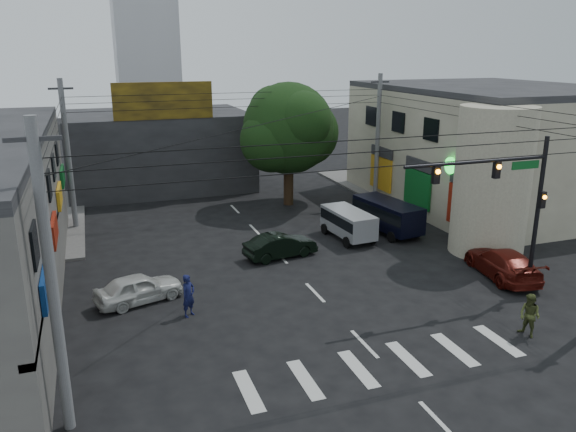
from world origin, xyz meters
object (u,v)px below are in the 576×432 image
utility_pole_near_left (52,284)px  utility_pole_far_right (378,139)px  pedestrian_olive (530,316)px  dark_sedan (280,246)px  navy_van (387,217)px  street_tree (288,129)px  maroon_sedan (502,263)px  traffic_gantry (510,193)px  utility_pole_far_left (68,156)px  traffic_officer (188,296)px  white_compact (139,288)px  silver_minivan (348,225)px

utility_pole_near_left → utility_pole_far_right: 29.35m
utility_pole_far_right → pedestrian_olive: 21.30m
dark_sedan → navy_van: navy_van is taller
street_tree → utility_pole_far_right: size_ratio=0.95×
street_tree → maroon_sedan: size_ratio=1.68×
utility_pole_far_right → pedestrian_olive: bearing=-101.5°
traffic_gantry → utility_pole_far_left: (-18.32, 17.00, -0.23)m
utility_pole_near_left → pedestrian_olive: 17.22m
maroon_sedan → navy_van: 8.34m
street_tree → traffic_gantry: bearing=-78.0°
street_tree → utility_pole_near_left: utility_pole_near_left is taller
street_tree → traffic_officer: street_tree is taller
dark_sedan → maroon_sedan: maroon_sedan is taller
utility_pole_near_left → white_compact: utility_pole_near_left is taller
utility_pole_far_left → maroon_sedan: (19.92, -15.26, -3.89)m
traffic_officer → navy_van: bearing=-9.4°
maroon_sedan → silver_minivan: silver_minivan is taller
traffic_gantry → utility_pole_far_left: utility_pole_far_left is taller
street_tree → silver_minivan: street_tree is taller
street_tree → pedestrian_olive: bearing=-83.9°
navy_van → traffic_officer: bearing=109.7°
traffic_gantry → utility_pole_far_right: utility_pole_far_right is taller
pedestrian_olive → white_compact: bearing=-134.2°
utility_pole_far_right → maroon_sedan: bearing=-94.1°
white_compact → dark_sedan: bearing=-84.0°
white_compact → pedestrian_olive: bearing=-137.2°
traffic_gantry → pedestrian_olive: 5.52m
street_tree → navy_van: street_tree is taller
navy_van → traffic_officer: (-13.42, -7.26, -0.05)m
utility_pole_near_left → maroon_sedan: 20.96m
utility_pole_far_right → dark_sedan: size_ratio=2.22×
utility_pole_near_left → silver_minivan: (15.25, 13.02, -3.74)m
utility_pole_far_right → dark_sedan: bearing=-139.3°
maroon_sedan → traffic_gantry: bearing=57.1°
white_compact → traffic_officer: size_ratio=2.23×
silver_minivan → traffic_officer: size_ratio=2.23×
traffic_gantry → utility_pole_far_right: bearing=81.1°
utility_pole_far_right → silver_minivan: 10.15m
white_compact → utility_pole_near_left: bearing=144.6°
utility_pole_far_left → maroon_sedan: size_ratio=1.78×
traffic_gantry → traffic_officer: traffic_gantry is taller
utility_pole_far_left → navy_van: 19.73m
utility_pole_far_left → white_compact: size_ratio=2.23×
utility_pole_near_left → navy_van: 22.73m
traffic_officer → utility_pole_near_left: bearing=-164.9°
navy_van → white_compact: bearing=100.0°
utility_pole_near_left → utility_pole_far_right: (21.00, 20.50, 0.00)m
utility_pole_far_right → dark_sedan: (-10.52, -9.06, -3.95)m
silver_minivan → white_compact: bearing=106.8°
street_tree → traffic_officer: bearing=-122.7°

